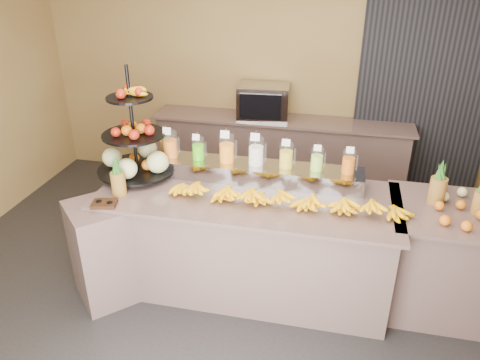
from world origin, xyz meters
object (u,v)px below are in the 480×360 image
(pitcher_tray, at_px, (256,172))
(banana_heap, at_px, (282,195))
(right_fruit_pile, at_px, (457,205))
(condiment_caddy, at_px, (104,204))
(fruit_stand, at_px, (141,149))
(oven_warmer, at_px, (264,102))

(pitcher_tray, distance_m, banana_heap, 0.46)
(right_fruit_pile, bearing_deg, banana_heap, -173.92)
(condiment_caddy, height_order, right_fruit_pile, right_fruit_pile)
(fruit_stand, xyz_separation_m, right_fruit_pile, (2.63, -0.11, -0.18))
(fruit_stand, height_order, right_fruit_pile, fruit_stand)
(banana_heap, xyz_separation_m, oven_warmer, (-0.51, 2.04, 0.12))
(banana_heap, bearing_deg, oven_warmer, 104.09)
(pitcher_tray, xyz_separation_m, banana_heap, (0.28, -0.37, 0.00))
(pitcher_tray, relative_size, banana_heap, 0.94)
(banana_heap, height_order, oven_warmer, oven_warmer)
(condiment_caddy, distance_m, oven_warmer, 2.54)
(pitcher_tray, xyz_separation_m, fruit_stand, (-1.01, -0.12, 0.17))
(pitcher_tray, height_order, fruit_stand, fruit_stand)
(fruit_stand, relative_size, oven_warmer, 1.65)
(fruit_stand, xyz_separation_m, condiment_caddy, (-0.08, -0.59, -0.23))
(banana_heap, bearing_deg, right_fruit_pile, 6.08)
(fruit_stand, bearing_deg, oven_warmer, 69.23)
(condiment_caddy, xyz_separation_m, right_fruit_pile, (2.71, 0.48, 0.06))
(oven_warmer, bearing_deg, fruit_stand, -118.15)
(pitcher_tray, bearing_deg, oven_warmer, 97.82)
(fruit_stand, xyz_separation_m, oven_warmer, (0.78, 1.79, -0.05))
(pitcher_tray, relative_size, right_fruit_pile, 4.44)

